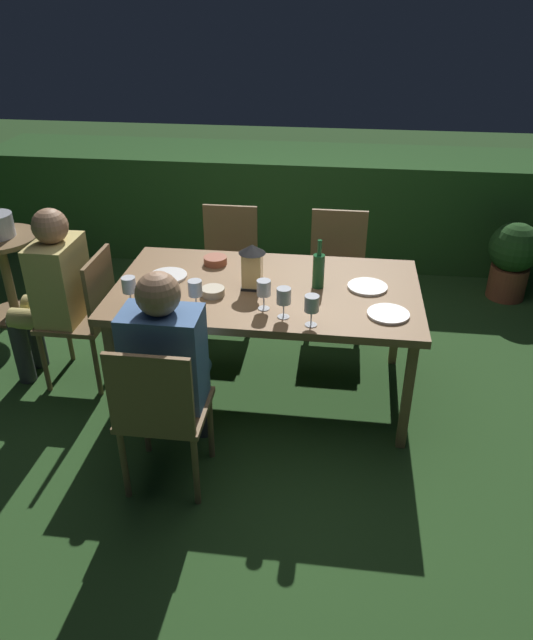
{
  "coord_description": "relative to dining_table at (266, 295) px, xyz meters",
  "views": [
    {
      "loc": [
        0.4,
        -3.08,
        2.27
      ],
      "look_at": [
        0.0,
        0.0,
        0.51
      ],
      "focal_mm": 33.45,
      "sensor_mm": 36.0,
      "label": 1
    }
  ],
  "objects": [
    {
      "name": "chair_side_right_b",
      "position": [
        0.4,
        0.89,
        -0.19
      ],
      "size": [
        0.42,
        0.4,
        0.87
      ],
      "color": "brown",
      "rests_on": "ground"
    },
    {
      "name": "person_in_blue",
      "position": [
        -0.4,
        -0.69,
        -0.04
      ],
      "size": [
        0.38,
        0.47,
        1.15
      ],
      "color": "#426699",
      "rests_on": "ground"
    },
    {
      "name": "green_bottle_on_table",
      "position": [
        0.3,
        0.04,
        0.16
      ],
      "size": [
        0.07,
        0.07,
        0.29
      ],
      "color": "#1E5B2D",
      "rests_on": "dining_table"
    },
    {
      "name": "bowl_bread",
      "position": [
        -0.36,
        0.28,
        0.08
      ],
      "size": [
        0.15,
        0.15,
        0.05
      ],
      "color": "#9E5138",
      "rests_on": "dining_table"
    },
    {
      "name": "ground_plane",
      "position": [
        0.0,
        0.0,
        -0.68
      ],
      "size": [
        16.0,
        16.0,
        0.0
      ],
      "primitive_type": "plane",
      "color": "#26471E"
    },
    {
      "name": "wine_glass_a",
      "position": [
        0.13,
        -0.34,
        0.17
      ],
      "size": [
        0.08,
        0.08,
        0.17
      ],
      "color": "silver",
      "rests_on": "dining_table"
    },
    {
      "name": "dining_table",
      "position": [
        0.0,
        0.0,
        0.0
      ],
      "size": [
        1.77,
        0.99,
        0.73
      ],
      "color": "olive",
      "rests_on": "ground"
    },
    {
      "name": "plate_a",
      "position": [
        0.68,
        -0.25,
        0.06
      ],
      "size": [
        0.22,
        0.22,
        0.01
      ],
      "primitive_type": "cylinder",
      "color": "white",
      "rests_on": "dining_table"
    },
    {
      "name": "side_table",
      "position": [
        -2.08,
        0.73,
        -0.24
      ],
      "size": [
        0.57,
        0.57,
        0.65
      ],
      "color": "brown",
      "rests_on": "ground"
    },
    {
      "name": "hedge_backdrop",
      "position": [
        0.0,
        2.33,
        -0.21
      ],
      "size": [
        5.73,
        0.88,
        0.94
      ],
      "primitive_type": "cube",
      "color": "#234C1E",
      "rests_on": "ground"
    },
    {
      "name": "bowl_salad",
      "position": [
        -0.59,
        -0.21,
        0.08
      ],
      "size": [
        0.11,
        0.11,
        0.05
      ],
      "color": "#9E5138",
      "rests_on": "dining_table"
    },
    {
      "name": "chair_head_near",
      "position": [
        -1.13,
        0.0,
        -0.19
      ],
      "size": [
        0.4,
        0.42,
        0.87
      ],
      "color": "brown",
      "rests_on": "ground"
    },
    {
      "name": "lantern_centerpiece",
      "position": [
        -0.08,
        -0.01,
        0.2
      ],
      "size": [
        0.15,
        0.15,
        0.27
      ],
      "color": "black",
      "rests_on": "dining_table"
    },
    {
      "name": "chair_side_right_a",
      "position": [
        -0.4,
        0.89,
        -0.19
      ],
      "size": [
        0.42,
        0.4,
        0.87
      ],
      "color": "brown",
      "rests_on": "ground"
    },
    {
      "name": "wine_glass_b",
      "position": [
        0.02,
        -0.26,
        0.17
      ],
      "size": [
        0.08,
        0.08,
        0.17
      ],
      "color": "silver",
      "rests_on": "dining_table"
    },
    {
      "name": "plate_b",
      "position": [
        -0.6,
        0.06,
        0.06
      ],
      "size": [
        0.23,
        0.23,
        0.01
      ],
      "primitive_type": "cylinder",
      "color": "white",
      "rests_on": "dining_table"
    },
    {
      "name": "chair_side_left_a",
      "position": [
        -0.4,
        -0.89,
        -0.19
      ],
      "size": [
        0.42,
        0.4,
        0.87
      ],
      "color": "brown",
      "rests_on": "ground"
    },
    {
      "name": "person_in_mustard",
      "position": [
        -1.33,
        0.0,
        -0.04
      ],
      "size": [
        0.48,
        0.38,
        1.15
      ],
      "color": "tan",
      "rests_on": "ground"
    },
    {
      "name": "wine_glass_c",
      "position": [
        0.28,
        -0.41,
        0.17
      ],
      "size": [
        0.08,
        0.08,
        0.17
      ],
      "color": "silver",
      "rests_on": "dining_table"
    },
    {
      "name": "bowl_olives",
      "position": [
        -0.29,
        -0.14,
        0.07
      ],
      "size": [
        0.13,
        0.13,
        0.04
      ],
      "color": "#BCAD8E",
      "rests_on": "dining_table"
    },
    {
      "name": "wine_glass_e",
      "position": [
        -0.7,
        -0.32,
        0.17
      ],
      "size": [
        0.08,
        0.08,
        0.17
      ],
      "color": "silver",
      "rests_on": "dining_table"
    },
    {
      "name": "plate_c",
      "position": [
        0.58,
        0.06,
        0.06
      ],
      "size": [
        0.23,
        0.23,
        0.01
      ],
      "primitive_type": "cylinder",
      "color": "white",
      "rests_on": "dining_table"
    },
    {
      "name": "wine_glass_d",
      "position": [
        -0.34,
        -0.31,
        0.17
      ],
      "size": [
        0.08,
        0.08,
        0.17
      ],
      "color": "silver",
      "rests_on": "dining_table"
    },
    {
      "name": "potted_plant_by_hedge",
      "position": [
        1.79,
        1.54,
        -0.32
      ],
      "size": [
        0.4,
        0.4,
        0.64
      ],
      "color": "brown",
      "rests_on": "ground"
    }
  ]
}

